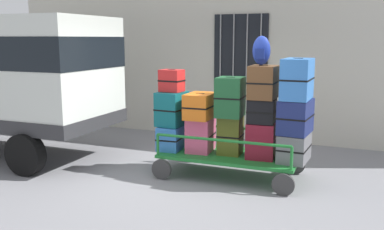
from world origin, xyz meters
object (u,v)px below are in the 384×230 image
Objects in this scene: suitcase_midright_bottom at (261,140)px; backpack at (261,51)px; suitcase_right_middle at (296,116)px; suitcase_left_middle at (172,109)px; suitcase_midleft_middle at (200,106)px; suitcase_center_middle at (230,97)px; suitcase_midright_middle at (262,111)px; suitcase_right_top at (297,79)px; suitcase_left_bottom at (172,137)px; suitcase_midright_top at (263,82)px; luggage_cart at (230,158)px; suitcase_midleft_bottom at (201,135)px; suitcase_right_bottom at (294,147)px; suitcase_left_top at (172,81)px; suitcase_center_bottom at (230,135)px.

backpack is (-0.03, -0.04, 1.39)m from suitcase_midright_bottom.
suitcase_left_middle is at bearing -179.05° from suitcase_right_middle.
suitcase_center_middle is (0.51, -0.01, 0.17)m from suitcase_midleft_middle.
suitcase_left_middle is at bearing 179.80° from suitcase_midright_middle.
suitcase_midright_middle is 0.72m from suitcase_right_top.
suitcase_left_bottom is 1.23× the size of suitcase_midright_top.
luggage_cart is at bearing 1.05° from suitcase_left_bottom.
suitcase_midleft_bottom is 1.00× the size of suitcase_midright_bottom.
suitcase_midright_top reaches higher than suitcase_midleft_middle.
suitcase_midright_middle is (1.53, -0.01, 0.55)m from suitcase_left_bottom.
suitcase_midright_middle is at bearing -175.22° from suitcase_right_top.
suitcase_midright_bottom is at bearing 90.00° from suitcase_midright_top.
suitcase_midleft_middle is at bearing -179.27° from suitcase_right_bottom.
luggage_cart is at bearing 176.73° from backpack.
suitcase_right_top is (1.02, 0.05, 0.32)m from suitcase_center_middle.
suitcase_left_bottom is 1.64× the size of suitcase_left_top.
suitcase_right_top is (0.51, 0.01, 0.07)m from suitcase_midright_top.
suitcase_right_bottom is 0.95× the size of suitcase_right_top.
suitcase_midleft_bottom reaches higher than suitcase_left_bottom.
suitcase_right_top is (1.53, 0.02, 0.98)m from suitcase_midleft_bottom.
suitcase_midleft_bottom is at bearing -179.42° from suitcase_midright_bottom.
suitcase_center_bottom is 1.39m from suitcase_right_top.
luggage_cart is at bearing -178.69° from suitcase_midright_top.
suitcase_midleft_middle reaches higher than suitcase_midright_middle.
suitcase_left_top is 1.05m from suitcase_center_middle.
suitcase_left_bottom is 0.96m from suitcase_left_top.
suitcase_midleft_middle is (-0.51, -0.02, 0.83)m from luggage_cart.
suitcase_left_top reaches higher than suitcase_right_middle.
backpack is at bearing -0.34° from suitcase_midleft_middle.
suitcase_right_bottom is 0.48m from suitcase_right_middle.
backpack reaches higher than suitcase_midleft_middle.
suitcase_midright_bottom is 1.39m from backpack.
suitcase_center_bottom is 1.11× the size of suitcase_midright_bottom.
suitcase_midright_middle is 0.92m from backpack.
suitcase_midleft_middle is 1.00× the size of suitcase_center_bottom.
suitcase_midright_middle is at bearing -90.00° from suitcase_midright_bottom.
suitcase_left_bottom reaches higher than luggage_cart.
suitcase_right_top is (2.05, 0.04, 0.10)m from suitcase_left_top.
suitcase_left_bottom is at bearing -179.08° from suitcase_right_middle.
suitcase_midright_middle is at bearing -0.23° from suitcase_left_top.
suitcase_midright_top is at bearing -90.00° from suitcase_midright_bottom.
suitcase_midright_bottom is at bearing -0.31° from suitcase_center_bottom.
suitcase_left_middle is 1.54m from suitcase_midright_middle.
suitcase_midright_top is (-0.00, 0.04, 0.44)m from suitcase_midright_middle.
suitcase_midleft_bottom is at bearing 178.34° from backpack.
suitcase_left_top is 1.58m from backpack.
suitcase_midleft_bottom is at bearing 2.26° from suitcase_left_bottom.
suitcase_center_middle is (1.02, -0.01, -0.22)m from suitcase_left_top.
suitcase_right_bottom is at bearing 2.64° from suitcase_midright_middle.
suitcase_left_middle reaches higher than suitcase_midleft_bottom.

